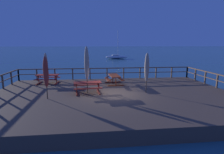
# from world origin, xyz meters

# --- Properties ---
(ground_plane) EXTENTS (600.00, 600.00, 0.00)m
(ground_plane) POSITION_xyz_m (0.00, 0.00, 0.00)
(ground_plane) COLOR #2D5B6B
(wooden_deck) EXTENTS (16.55, 10.78, 0.71)m
(wooden_deck) POSITION_xyz_m (0.00, 0.00, 0.36)
(wooden_deck) COLOR brown
(wooden_deck) RESTS_ON ground
(railing_waterside_far) EXTENTS (16.35, 0.10, 1.09)m
(railing_waterside_far) POSITION_xyz_m (0.00, 5.24, 1.45)
(railing_waterside_far) COLOR brown
(railing_waterside_far) RESTS_ON wooden_deck
(railing_side_right) EXTENTS (0.10, 10.58, 1.09)m
(railing_side_right) POSITION_xyz_m (8.13, -0.00, 1.44)
(railing_side_right) COLOR brown
(railing_side_right) RESTS_ON wooden_deck
(picnic_table_mid_right) EXTENTS (1.97, 1.54, 0.78)m
(picnic_table_mid_right) POSITION_xyz_m (-5.21, 3.78, 1.27)
(picnic_table_mid_right) COLOR maroon
(picnic_table_mid_right) RESTS_ON wooden_deck
(picnic_table_back_right) EXTENTS (1.53, 1.83, 0.78)m
(picnic_table_back_right) POSITION_xyz_m (0.42, 2.93, 1.26)
(picnic_table_back_right) COLOR #993819
(picnic_table_back_right) RESTS_ON wooden_deck
(picnic_table_mid_left) EXTENTS (1.99, 1.58, 0.78)m
(picnic_table_mid_left) POSITION_xyz_m (-1.75, 0.35, 1.27)
(picnic_table_mid_left) COLOR maroon
(picnic_table_mid_left) RESTS_ON wooden_deck
(patio_umbrella_tall_mid_right) EXTENTS (0.32, 0.32, 2.62)m
(patio_umbrella_tall_mid_right) POSITION_xyz_m (-5.26, 3.71, 2.38)
(patio_umbrella_tall_mid_right) COLOR #4C3828
(patio_umbrella_tall_mid_right) RESTS_ON wooden_deck
(patio_umbrella_short_front) EXTENTS (0.32, 0.32, 2.76)m
(patio_umbrella_short_front) POSITION_xyz_m (2.31, 0.03, 2.47)
(patio_umbrella_short_front) COLOR #4C3828
(patio_umbrella_short_front) RESTS_ON wooden_deck
(patio_umbrella_short_mid) EXTENTS (0.32, 0.32, 3.20)m
(patio_umbrella_short_mid) POSITION_xyz_m (-1.76, 0.40, 2.74)
(patio_umbrella_short_mid) COLOR #4C3828
(patio_umbrella_short_mid) RESTS_ON wooden_deck
(patio_umbrella_tall_mid_left) EXTENTS (0.32, 0.32, 2.62)m
(patio_umbrella_tall_mid_left) POSITION_xyz_m (-4.19, -0.75, 2.38)
(patio_umbrella_tall_mid_left) COLOR #4C3828
(patio_umbrella_tall_mid_left) RESTS_ON wooden_deck
(sailboat_distant) EXTENTS (6.03, 1.77, 7.72)m
(sailboat_distant) POSITION_xyz_m (5.37, 37.96, 0.51)
(sailboat_distant) COLOR silver
(sailboat_distant) RESTS_ON ground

